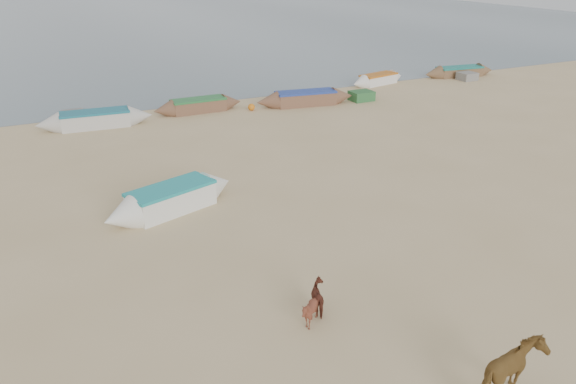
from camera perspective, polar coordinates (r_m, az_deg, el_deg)
The scene contains 8 objects.
ground at distance 18.30m, azimuth 5.66°, elevation -7.30°, with size 140.00×140.00×0.00m, color tan.
sea at distance 96.07m, azimuth -22.21°, elevation 15.99°, with size 160.00×160.00×0.00m, color slate.
cow_adult at distance 13.82m, azimuth 21.78°, elevation -16.74°, with size 0.80×1.76×1.49m, color brown.
calf_front at distance 15.25m, azimuth 2.20°, elevation -12.12°, with size 0.70×0.79×0.87m, color brown.
calf_right at distance 15.87m, azimuth 3.41°, elevation -10.64°, with size 0.84×0.72×0.84m, color #5C2B1D.
near_canoe at distance 22.09m, azimuth -11.74°, elevation -0.66°, with size 5.68×1.36×1.01m, color white, non-canonical shape.
waterline_canoes at distance 35.88m, azimuth -11.41°, elevation 8.46°, with size 57.05×5.45×0.96m.
beach_clutter at distance 36.35m, azimuth -4.92°, elevation 8.81°, with size 46.73×4.81×0.64m.
Camera 1 is at (-8.63, -13.24, 9.23)m, focal length 35.00 mm.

